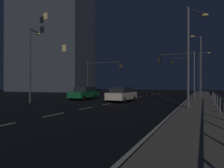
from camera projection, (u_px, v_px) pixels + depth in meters
The scene contains 15 objects.
ground_plane at pixel (109, 104), 21.36m from camera, with size 112.00×112.00×0.00m, color black.
sidewalk_right at pixel (200, 106), 18.26m from camera, with size 2.67×77.00×0.14m, color gray.
lane_markings_center at pixel (122, 101), 24.60m from camera, with size 0.14×50.00×0.01m.
lane_edge_line at pixel (185, 102), 23.49m from camera, with size 0.14×53.00×0.01m.
car at pixel (122, 94), 23.00m from camera, with size 2.01×4.47×1.57m.
car_oncoming at pixel (84, 93), 26.50m from camera, with size 1.85×4.41×1.57m.
traffic_light_mid_left at pixel (184, 68), 31.54m from camera, with size 3.21×0.34×5.70m.
traffic_light_far_left at pixel (103, 71), 31.86m from camera, with size 5.26×0.66×5.21m.
traffic_light_overhead_east at pixel (178, 66), 25.27m from camera, with size 4.18×0.50×5.40m.
street_lamp_mid_block at pixel (199, 61), 28.19m from camera, with size 1.33×1.84×7.83m.
street_lamp_far_end at pixel (191, 48), 16.22m from camera, with size 1.48×1.81×7.28m.
street_lamp_corner at pixel (201, 69), 42.00m from camera, with size 2.11×0.52×7.78m.
street_lamp_across_street at pixel (32, 58), 22.06m from camera, with size 0.81×1.95×7.43m.
barrier_fence at pixel (222, 102), 11.98m from camera, with size 0.09×26.48×0.98m.
building_distant at pixel (50, 32), 57.71m from camera, with size 21.31×9.98×30.80m.
Camera 1 is at (8.39, -2.15, 1.86)m, focal length 35.66 mm.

